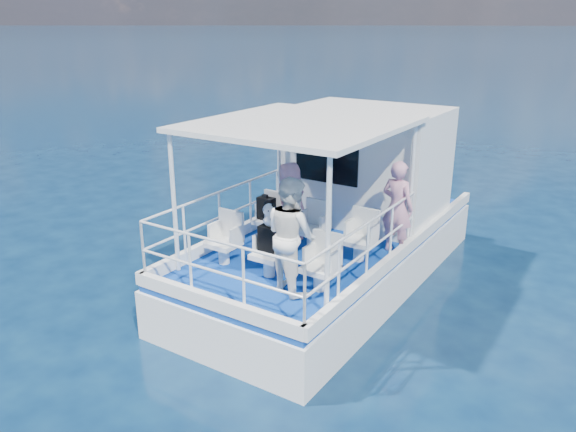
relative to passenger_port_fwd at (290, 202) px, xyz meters
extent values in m
plane|color=#081E3B|center=(0.58, -0.38, -1.62)|extent=(2000.00, 2000.00, 0.00)
cube|color=white|center=(0.58, 0.62, -1.62)|extent=(3.00, 7.00, 1.60)
cube|color=navy|center=(0.58, 0.62, -0.77)|extent=(2.90, 6.90, 0.10)
cube|color=white|center=(0.58, 1.92, 0.38)|extent=(2.85, 2.00, 2.20)
cube|color=white|center=(0.58, -0.58, 1.52)|extent=(3.00, 3.20, 0.08)
cylinder|color=white|center=(-0.77, -2.08, 0.38)|extent=(0.07, 0.07, 2.20)
cylinder|color=white|center=(1.93, -2.08, 0.38)|extent=(0.07, 0.07, 2.20)
cylinder|color=white|center=(-0.77, 0.82, 0.38)|extent=(0.07, 0.07, 2.20)
cylinder|color=white|center=(1.93, 0.82, 0.38)|extent=(0.07, 0.07, 2.20)
cube|color=silver|center=(-0.32, -0.18, -0.53)|extent=(0.48, 0.46, 0.38)
cube|color=silver|center=(0.58, -0.18, -0.53)|extent=(0.48, 0.46, 0.38)
cube|color=silver|center=(1.48, -0.18, -0.53)|extent=(0.48, 0.46, 0.38)
cube|color=silver|center=(-0.32, -1.48, -0.53)|extent=(0.48, 0.46, 0.38)
cube|color=silver|center=(0.58, -1.48, -0.53)|extent=(0.48, 0.46, 0.38)
cube|color=silver|center=(1.48, -1.48, -0.53)|extent=(0.48, 0.46, 0.38)
imported|color=#C98296|center=(0.00, 0.00, 0.00)|extent=(0.60, 0.48, 1.43)
imported|color=pink|center=(1.83, 0.50, 0.08)|extent=(0.64, 0.48, 1.60)
imported|color=white|center=(1.11, -1.68, 0.14)|extent=(1.02, 0.93, 1.71)
cube|color=black|center=(-0.36, -0.22, -0.13)|extent=(0.31, 0.18, 0.41)
cube|color=black|center=(0.58, -1.50, -0.11)|extent=(0.30, 0.17, 0.45)
cube|color=black|center=(-0.37, -0.23, 0.10)|extent=(0.10, 0.06, 0.06)
camera|label=1|loc=(5.16, -8.00, 3.02)|focal=35.00mm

